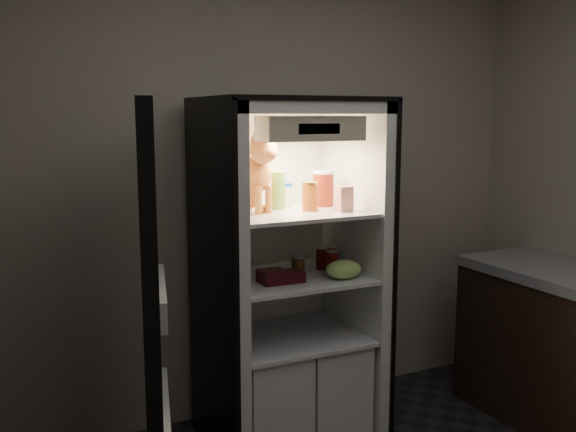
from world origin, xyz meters
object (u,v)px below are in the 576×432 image
Objects in this scene: cream_carton at (344,199)px; soda_can_a at (322,258)px; grape_bag at (343,269)px; berry_box_left at (273,277)px; mayo_tub at (284,195)px; condiment_jar at (298,265)px; berry_box_right at (291,276)px; soda_can_b at (330,257)px; salsa_jar at (310,196)px; refrigerator at (286,299)px; parmesan_shaker at (278,191)px; pepper_jar at (323,188)px; soda_can_c at (332,262)px; tabby_cat at (249,181)px.

soda_can_a is at bearing 94.53° from cream_carton.
grape_bag reaches higher than berry_box_left.
mayo_tub is 1.28× the size of condiment_jar.
berry_box_left is 0.10m from berry_box_right.
soda_can_b reaches higher than condiment_jar.
salsa_jar is at bearing 135.94° from grape_bag.
refrigerator reaches higher than condiment_jar.
condiment_jar is at bearing 51.14° from berry_box_right.
parmesan_shaker is 0.54m from grape_bag.
pepper_jar is 1.93× the size of condiment_jar.
grape_bag is at bearing -87.83° from soda_can_c.
salsa_jar is 0.76× the size of grape_bag.
berry_box_left is at bearing 172.52° from berry_box_right.
tabby_cat reaches higher than pepper_jar.
salsa_jar is 0.38m from soda_can_c.
tabby_cat reaches higher than condiment_jar.
soda_can_c is (-0.02, 0.08, -0.35)m from cream_carton.
soda_can_b is 1.20× the size of condiment_jar.
refrigerator is at bearing 127.85° from salsa_jar.
soda_can_c is at bearing -49.73° from mayo_tub.
salsa_jar is at bearing 145.98° from cream_carton.
parmesan_shaker reaches higher than condiment_jar.
tabby_cat reaches higher than soda_can_b.
refrigerator is at bearing 136.59° from condiment_jar.
mayo_tub is 1.07× the size of soda_can_b.
berry_box_left is at bearing -159.38° from soda_can_b.
mayo_tub is 0.65× the size of grape_bag.
salsa_jar is 0.78× the size of pepper_jar.
cream_carton is (0.14, -0.10, -0.01)m from salsa_jar.
soda_can_b is (0.48, -0.01, -0.45)m from tabby_cat.
grape_bag is (0.43, -0.25, -0.46)m from tabby_cat.
soda_can_c reaches higher than berry_box_left.
cream_carton is at bearing -89.93° from pepper_jar.
mayo_tub is at bearing 97.67° from condiment_jar.
salsa_jar is at bearing -39.45° from tabby_cat.
cream_carton reaches higher than soda_can_c.
refrigerator is 0.21m from condiment_jar.
refrigerator is 0.33m from soda_can_c.
cream_carton is at bearing -85.47° from soda_can_a.
soda_can_b is at bearing 30.48° from salsa_jar.
salsa_jar is (0.08, -0.11, 0.57)m from refrigerator.
berry_box_right is at bearing 166.58° from grape_bag.
tabby_cat is 3.54× the size of soda_can_a.
refrigerator is 14.63× the size of mayo_tub.
tabby_cat is 0.33m from salsa_jar.
salsa_jar is 1.25× the size of soda_can_a.
soda_can_a is at bearing 12.48° from condiment_jar.
soda_can_a is at bearing -27.92° from mayo_tub.
berry_box_left is (-0.38, -0.17, -0.41)m from pepper_jar.
condiment_jar is 0.23m from berry_box_left.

